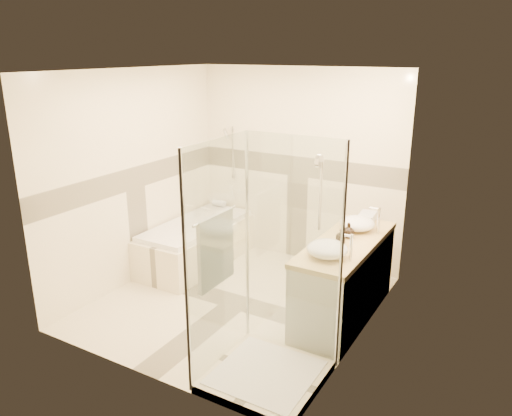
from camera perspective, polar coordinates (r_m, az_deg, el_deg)
The scene contains 12 objects.
room at distance 5.17m, azimuth -1.75°, elevation 1.58°, with size 2.82×3.02×2.52m.
bathtub at distance 6.55m, azimuth -6.79°, elevation -3.77°, with size 0.75×1.70×0.56m.
vanity at distance 5.27m, azimuth 10.06°, elevation -8.04°, with size 0.58×1.62×0.85m.
shower_enclosure at distance 4.32m, azimuth 0.30°, elevation -12.74°, with size 0.96×0.93×2.04m.
vessel_sink_near at distance 5.41m, azimuth 11.50°, elevation -1.73°, with size 0.37×0.37×0.15m, color white.
vessel_sink_far at distance 4.68m, azimuth 8.16°, elevation -4.65°, with size 0.38×0.38×0.15m, color white.
faucet_near at distance 5.32m, azimuth 13.75°, elevation -1.16°, with size 0.12×0.03×0.29m.
faucet_far at distance 4.58m, azimuth 10.71°, elevation -4.26°, with size 0.11×0.03×0.26m.
amenity_bottle_a at distance 4.97m, azimuth 9.66°, elevation -3.29°, with size 0.07×0.07×0.16m, color black.
amenity_bottle_b at distance 5.17m, azimuth 10.54°, elevation -2.53°, with size 0.12×0.12×0.16m, color black.
folded_towels at distance 5.73m, azimuth 12.58°, elevation -1.03°, with size 0.17×0.28×0.09m, color silver.
rolled_towel at distance 7.09m, azimuth -4.24°, elevation 0.53°, with size 0.09×0.09×0.19m, color silver.
Camera 1 is at (2.68, -4.20, 2.69)m, focal length 35.00 mm.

